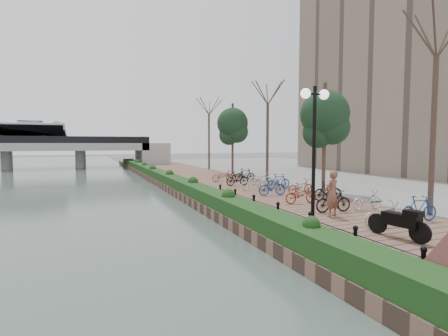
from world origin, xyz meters
TOP-DOWN VIEW (x-y plane):
  - ground at (0.00, 0.00)m, footprint 220.00×220.00m
  - promenade at (4.00, 17.50)m, footprint 8.00×75.00m
  - inland_pavement at (20.00, 17.50)m, footprint 24.00×75.00m
  - hedge at (0.60, 20.00)m, footprint 1.10×56.00m
  - chain_fence at (1.40, 2.00)m, footprint 0.10×14.10m
  - lamppost at (1.68, 1.26)m, footprint 1.02×0.32m
  - motorcycle at (3.79, -0.19)m, footprint 0.80×1.80m
  - pedestrian at (4.00, 3.21)m, footprint 0.78×0.62m
  - bicycle_parking at (5.49, 8.99)m, footprint 2.40×17.32m
  - street_trees at (8.00, 12.68)m, footprint 3.20×37.12m
  - bridge at (-14.60, 45.00)m, footprint 36.00×10.77m

SIDE VIEW (x-z plane):
  - ground at x=0.00m, z-range 0.00..0.00m
  - promenade at x=4.00m, z-range 0.00..0.50m
  - inland_pavement at x=20.00m, z-range 0.00..0.50m
  - hedge at x=0.60m, z-range 0.50..1.10m
  - chain_fence at x=1.40m, z-range 0.50..1.20m
  - bicycle_parking at x=5.49m, z-range 0.47..1.47m
  - motorcycle at x=3.79m, z-range 0.50..1.59m
  - pedestrian at x=4.00m, z-range 0.50..2.36m
  - bridge at x=-14.60m, z-range 0.12..6.62m
  - street_trees at x=8.00m, z-range 0.29..7.09m
  - lamppost at x=1.68m, z-range 1.56..6.32m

